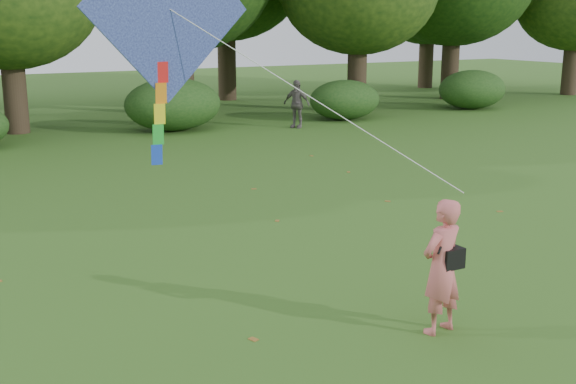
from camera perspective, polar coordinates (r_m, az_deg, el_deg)
ground at (r=9.66m, az=11.76°, el=-10.37°), size 100.00×100.00×0.00m
man_kite_flyer at (r=9.21m, az=12.05°, el=-5.79°), size 0.70×0.53×1.73m
bystander_right at (r=26.64m, az=0.67°, el=6.97°), size 0.94×1.09×1.75m
crossbody_bag at (r=9.23m, az=12.75°, el=-5.05°), size 0.43×0.20×0.70m
flying_kite at (r=9.27m, az=-9.41°, el=13.83°), size 4.07×2.50×3.38m
shrub_band at (r=24.96m, az=-16.91°, el=5.92°), size 39.15×3.22×1.88m
fallen_leaves at (r=14.81m, az=-3.84°, el=-1.68°), size 10.75×10.50×0.01m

